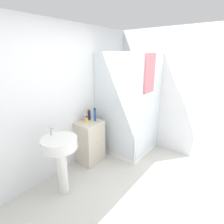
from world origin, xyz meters
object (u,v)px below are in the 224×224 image
shampoo_bottle_blue (95,115)px  lotion_bottle_white (85,118)px  shampoo_bottle_tall_black (89,114)px  sink (60,152)px  soap_dispenser (87,120)px

shampoo_bottle_blue → lotion_bottle_white: size_ratio=1.74×
shampoo_bottle_tall_black → lotion_bottle_white: bearing=171.0°
sink → lotion_bottle_white: 0.92m
soap_dispenser → lotion_bottle_white: 0.10m
shampoo_bottle_tall_black → soap_dispenser: bearing=-152.5°
shampoo_bottle_tall_black → shampoo_bottle_blue: (0.01, -0.14, 0.02)m
soap_dispenser → shampoo_bottle_tall_black: bearing=27.5°
sink → shampoo_bottle_tall_black: 1.02m
soap_dispenser → shampoo_bottle_blue: size_ratio=0.52×
shampoo_bottle_tall_black → lotion_bottle_white: (-0.10, 0.02, -0.05)m
shampoo_bottle_tall_black → shampoo_bottle_blue: shampoo_bottle_blue is taller
sink → shampoo_bottle_tall_black: size_ratio=4.76×
sink → shampoo_bottle_tall_black: bearing=19.8°
sink → shampoo_bottle_blue: shampoo_bottle_blue is taller
sink → soap_dispenser: bearing=18.3°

